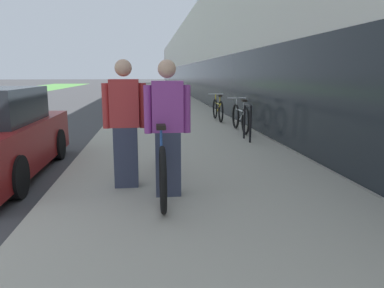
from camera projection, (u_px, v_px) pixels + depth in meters
sidewalk_slab at (160, 98)px, 24.81m from camera, size 4.24×70.00×0.14m
storefront_facade at (238, 59)px, 32.90m from camera, size 10.01×70.00×5.80m
tandem_bicycle at (160, 158)px, 5.12m from camera, size 0.52×2.77×0.96m
person_rider at (168, 129)px, 4.70m from camera, size 0.58×0.23×1.71m
person_bystander at (125, 124)px, 5.07m from camera, size 0.59×0.23×1.73m
bike_rack_hoop at (247, 119)px, 8.68m from camera, size 0.05×0.60×0.84m
cruiser_bike_nearest at (240, 118)px, 10.06m from camera, size 0.52×1.81×0.89m
cruiser_bike_middle at (218, 109)px, 12.45m from camera, size 0.52×1.72×0.87m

